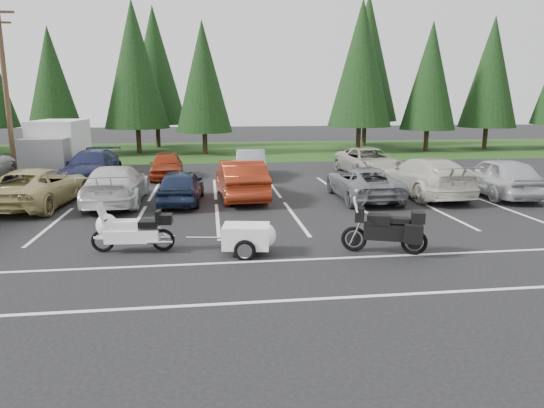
{
  "coord_description": "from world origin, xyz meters",
  "views": [
    {
      "loc": [
        0.27,
        -15.12,
        4.02
      ],
      "look_at": [
        2.18,
        -0.5,
        0.84
      ],
      "focal_mm": 32.0,
      "sensor_mm": 36.0,
      "label": 1
    }
  ],
  "objects_px": {
    "car_near_3": "(116,185)",
    "car_near_8": "(499,177)",
    "car_far_4": "(369,162)",
    "touring_motorcycle": "(132,227)",
    "car_near_4": "(181,186)",
    "car_far_1": "(92,166)",
    "box_truck": "(55,148)",
    "car_far_3": "(251,164)",
    "cargo_trailer": "(246,239)",
    "car_near_5": "(241,179)",
    "car_near_2": "(38,187)",
    "car_near_6": "(363,183)",
    "utility_pole": "(6,86)",
    "adventure_motorcycle": "(384,226)",
    "car_near_7": "(425,177)",
    "car_far_2": "(167,165)"
  },
  "relations": [
    {
      "from": "car_near_3",
      "to": "car_near_8",
      "type": "relative_size",
      "value": 1.07
    },
    {
      "from": "car_near_3",
      "to": "car_far_4",
      "type": "distance_m",
      "value": 13.59
    },
    {
      "from": "car_near_3",
      "to": "touring_motorcycle",
      "type": "height_order",
      "value": "car_near_3"
    },
    {
      "from": "car_near_4",
      "to": "touring_motorcycle",
      "type": "distance_m",
      "value": 6.3
    },
    {
      "from": "car_far_1",
      "to": "box_truck",
      "type": "bearing_deg",
      "value": 136.65
    },
    {
      "from": "car_near_3",
      "to": "car_far_3",
      "type": "bearing_deg",
      "value": -135.59
    },
    {
      "from": "car_far_4",
      "to": "cargo_trailer",
      "type": "bearing_deg",
      "value": -124.62
    },
    {
      "from": "box_truck",
      "to": "car_near_8",
      "type": "distance_m",
      "value": 22.24
    },
    {
      "from": "car_far_3",
      "to": "cargo_trailer",
      "type": "distance_m",
      "value": 13.02
    },
    {
      "from": "car_far_1",
      "to": "car_near_5",
      "type": "bearing_deg",
      "value": -34.11
    },
    {
      "from": "car_near_2",
      "to": "car_near_4",
      "type": "distance_m",
      "value": 5.44
    },
    {
      "from": "cargo_trailer",
      "to": "car_near_8",
      "type": "bearing_deg",
      "value": 39.7
    },
    {
      "from": "car_near_6",
      "to": "car_far_3",
      "type": "xyz_separation_m",
      "value": [
        -4.08,
        6.26,
        0.04
      ]
    },
    {
      "from": "utility_pole",
      "to": "cargo_trailer",
      "type": "bearing_deg",
      "value": -52.98
    },
    {
      "from": "car_near_4",
      "to": "adventure_motorcycle",
      "type": "relative_size",
      "value": 1.61
    },
    {
      "from": "car_near_3",
      "to": "box_truck",
      "type": "bearing_deg",
      "value": -61.76
    },
    {
      "from": "car_near_7",
      "to": "touring_motorcycle",
      "type": "distance_m",
      "value": 12.91
    },
    {
      "from": "car_near_3",
      "to": "car_near_8",
      "type": "height_order",
      "value": "car_near_8"
    },
    {
      "from": "box_truck",
      "to": "car_near_4",
      "type": "xyz_separation_m",
      "value": [
        7.14,
        -8.5,
        -0.77
      ]
    },
    {
      "from": "car_far_1",
      "to": "car_far_4",
      "type": "distance_m",
      "value": 14.44
    },
    {
      "from": "car_near_7",
      "to": "car_far_1",
      "type": "xyz_separation_m",
      "value": [
        -14.93,
        5.75,
        -0.06
      ]
    },
    {
      "from": "car_near_6",
      "to": "car_far_1",
      "type": "bearing_deg",
      "value": -26.78
    },
    {
      "from": "car_near_3",
      "to": "car_near_7",
      "type": "distance_m",
      "value": 12.73
    },
    {
      "from": "utility_pole",
      "to": "box_truck",
      "type": "distance_m",
      "value": 3.85
    },
    {
      "from": "car_near_3",
      "to": "car_near_6",
      "type": "relative_size",
      "value": 1.08
    },
    {
      "from": "touring_motorcycle",
      "to": "car_far_4",
      "type": "bearing_deg",
      "value": 53.33
    },
    {
      "from": "car_near_2",
      "to": "car_far_4",
      "type": "bearing_deg",
      "value": -152.61
    },
    {
      "from": "utility_pole",
      "to": "car_near_2",
      "type": "height_order",
      "value": "utility_pole"
    },
    {
      "from": "car_near_6",
      "to": "car_far_2",
      "type": "relative_size",
      "value": 1.2
    },
    {
      "from": "adventure_motorcycle",
      "to": "cargo_trailer",
      "type": "bearing_deg",
      "value": -166.7
    },
    {
      "from": "car_near_3",
      "to": "touring_motorcycle",
      "type": "distance_m",
      "value": 6.64
    },
    {
      "from": "car_near_6",
      "to": "car_far_2",
      "type": "bearing_deg",
      "value": -37.61
    },
    {
      "from": "utility_pole",
      "to": "car_near_4",
      "type": "height_order",
      "value": "utility_pole"
    },
    {
      "from": "cargo_trailer",
      "to": "box_truck",
      "type": "bearing_deg",
      "value": 130.39
    },
    {
      "from": "car_near_4",
      "to": "car_near_5",
      "type": "height_order",
      "value": "car_near_5"
    },
    {
      "from": "car_near_5",
      "to": "car_near_7",
      "type": "relative_size",
      "value": 0.87
    },
    {
      "from": "car_near_8",
      "to": "car_far_2",
      "type": "height_order",
      "value": "car_near_8"
    },
    {
      "from": "car_far_4",
      "to": "adventure_motorcycle",
      "type": "xyz_separation_m",
      "value": [
        -4.04,
        -13.36,
        0.03
      ]
    },
    {
      "from": "car_near_7",
      "to": "utility_pole",
      "type": "bearing_deg",
      "value": -24.38
    },
    {
      "from": "car_near_5",
      "to": "adventure_motorcycle",
      "type": "bearing_deg",
      "value": 108.81
    },
    {
      "from": "car_near_7",
      "to": "car_near_4",
      "type": "bearing_deg",
      "value": -1.21
    },
    {
      "from": "car_near_5",
      "to": "cargo_trailer",
      "type": "height_order",
      "value": "car_near_5"
    },
    {
      "from": "car_near_2",
      "to": "car_near_7",
      "type": "xyz_separation_m",
      "value": [
        15.64,
        0.04,
        0.08
      ]
    },
    {
      "from": "car_near_4",
      "to": "car_near_7",
      "type": "distance_m",
      "value": 10.21
    },
    {
      "from": "touring_motorcycle",
      "to": "cargo_trailer",
      "type": "relative_size",
      "value": 1.39
    },
    {
      "from": "car_far_1",
      "to": "adventure_motorcycle",
      "type": "relative_size",
      "value": 2.11
    },
    {
      "from": "car_near_7",
      "to": "car_far_1",
      "type": "distance_m",
      "value": 16.0
    },
    {
      "from": "adventure_motorcycle",
      "to": "car_near_3",
      "type": "bearing_deg",
      "value": 157.13
    },
    {
      "from": "car_near_2",
      "to": "adventure_motorcycle",
      "type": "bearing_deg",
      "value": 152.26
    },
    {
      "from": "box_truck",
      "to": "car_far_2",
      "type": "distance_m",
      "value": 6.47
    }
  ]
}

